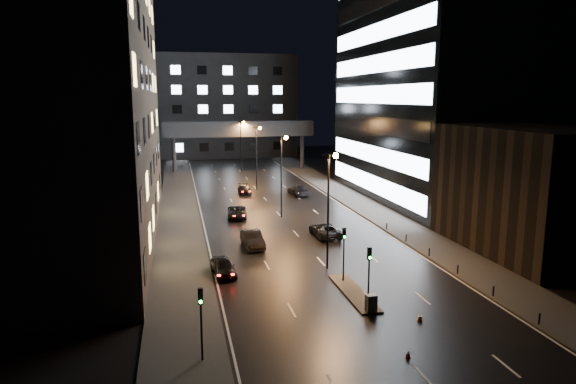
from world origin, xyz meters
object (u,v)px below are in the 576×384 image
Objects in this scene: car_away_b at (252,239)px; car_away_c at (237,212)px; car_away_d at (244,189)px; car_away_a at (223,266)px; car_toward_a at (325,230)px; car_toward_b at (298,190)px; utility_cabinet at (371,303)px.

car_away_c is (-0.03, 12.91, -0.12)m from car_away_b.
car_away_a is at bearing -98.39° from car_away_d.
car_away_a is 0.83× the size of car_toward_a.
car_away_c is (3.56, 20.57, -0.04)m from car_away_a.
car_toward_b is (14.42, 33.41, 0.05)m from car_away_a.
car_away_b is at bearing 61.78° from car_toward_b.
car_away_c is at bearing -98.94° from car_away_d.
car_away_a is 36.39m from car_toward_b.
car_toward_a is 4.37× the size of utility_cabinet.
car_toward_b is (7.83, -3.05, 0.11)m from car_away_d.
car_away_b is at bearing 59.02° from car_away_a.
car_toward_a is (8.15, 2.14, -0.09)m from car_away_b.
car_away_a is at bearing 37.12° from car_toward_a.
car_away_b is 0.92× the size of car_toward_b.
utility_cabinet is at bearing -73.85° from car_away_c.
car_away_c is 16.82m from car_toward_b.
car_toward_b is 4.51× the size of utility_cabinet.
utility_cabinet is (5.70, -30.58, 0.05)m from car_away_c.
car_away_c is 31.11m from utility_cabinet.
car_away_b is at bearing 100.62° from utility_cabinet.
car_toward_a is 19.96m from utility_cabinet.
car_away_c is at bearing 93.39° from utility_cabinet.
car_away_b reaches higher than utility_cabinet.
car_away_b reaches higher than car_toward_b.
car_away_a reaches higher than utility_cabinet.
car_toward_b reaches higher than car_away_d.
car_toward_b is (2.69, 23.62, 0.06)m from car_toward_a.
car_toward_b reaches higher than utility_cabinet.
car_away_a is at bearing -118.25° from car_away_b.
car_toward_b is (10.86, 12.85, 0.09)m from car_away_c.
car_away_a is 3.61× the size of utility_cabinet.
car_away_a is at bearing 125.57° from utility_cabinet.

